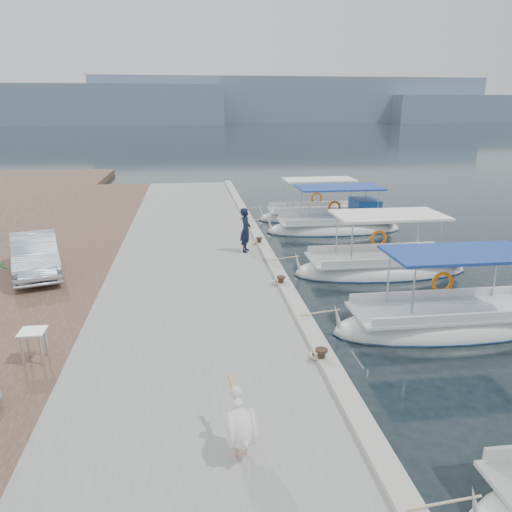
{
  "coord_description": "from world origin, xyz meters",
  "views": [
    {
      "loc": [
        -3.11,
        -13.2,
        5.94
      ],
      "look_at": [
        -1.0,
        2.62,
        1.2
      ],
      "focal_mm": 35.0,
      "sensor_mm": 36.0,
      "label": 1
    }
  ],
  "objects": [
    {
      "name": "quay_curb",
      "position": [
        -0.22,
        5.0,
        0.56
      ],
      "size": [
        0.44,
        40.0,
        0.12
      ],
      "primitive_type": "cube",
      "color": "#AAA497",
      "rests_on": "concrete_quay"
    },
    {
      "name": "concrete_quay",
      "position": [
        -3.0,
        5.0,
        0.25
      ],
      "size": [
        6.0,
        40.0,
        0.5
      ],
      "primitive_type": "cube",
      "color": "gray",
      "rests_on": "ground"
    },
    {
      "name": "pelican",
      "position": [
        -2.44,
        -6.32,
        1.04
      ],
      "size": [
        0.53,
        1.35,
        1.05
      ],
      "color": "tan",
      "rests_on": "concrete_quay"
    },
    {
      "name": "folding_table",
      "position": [
        -6.67,
        -2.57,
        1.02
      ],
      "size": [
        0.55,
        0.55,
        0.73
      ],
      "color": "silver",
      "rests_on": "cobblestone_strip"
    },
    {
      "name": "fishing_caique_d",
      "position": [
        4.12,
        10.5,
        0.19
      ],
      "size": [
        6.86,
        2.38,
        2.83
      ],
      "color": "silver",
      "rests_on": "ground"
    },
    {
      "name": "mooring_bollards",
      "position": [
        -0.35,
        1.5,
        0.69
      ],
      "size": [
        0.28,
        20.28,
        0.33
      ],
      "color": "black",
      "rests_on": "concrete_quay"
    },
    {
      "name": "fishing_caique_b",
      "position": [
        3.89,
        -1.19,
        0.13
      ],
      "size": [
        6.61,
        2.2,
        2.83
      ],
      "color": "silver",
      "rests_on": "ground"
    },
    {
      "name": "fisherman",
      "position": [
        -1.0,
        5.64,
        1.37
      ],
      "size": [
        0.57,
        0.72,
        1.74
      ],
      "primitive_type": "imported",
      "rotation": [
        0.0,
        0.0,
        1.3
      ],
      "color": "black",
      "rests_on": "concrete_quay"
    },
    {
      "name": "cobblestone_strip",
      "position": [
        -8.0,
        5.0,
        0.25
      ],
      "size": [
        4.0,
        40.0,
        0.5
      ],
      "primitive_type": "cube",
      "color": "#4F352A",
      "rests_on": "ground"
    },
    {
      "name": "fishing_caique_e",
      "position": [
        3.78,
        13.4,
        0.13
      ],
      "size": [
        6.38,
        2.15,
        2.83
      ],
      "color": "silver",
      "rests_on": "ground"
    },
    {
      "name": "parked_car",
      "position": [
        -8.39,
        3.83,
        1.17
      ],
      "size": [
        2.57,
        4.32,
        1.34
      ],
      "primitive_type": "imported",
      "rotation": [
        0.0,
        0.0,
        0.3
      ],
      "color": "silver",
      "rests_on": "cobblestone_strip"
    },
    {
      "name": "fishing_caique_c",
      "position": [
        3.92,
        3.9,
        0.12
      ],
      "size": [
        6.65,
        2.47,
        2.83
      ],
      "color": "silver",
      "rests_on": "ground"
    },
    {
      "name": "distant_hills",
      "position": [
        29.61,
        201.49,
        7.61
      ],
      "size": [
        330.0,
        60.0,
        18.0
      ],
      "color": "gray",
      "rests_on": "ground"
    },
    {
      "name": "ground",
      "position": [
        0.0,
        0.0,
        0.0
      ],
      "size": [
        400.0,
        400.0,
        0.0
      ],
      "primitive_type": "plane",
      "color": "black",
      "rests_on": "ground"
    }
  ]
}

